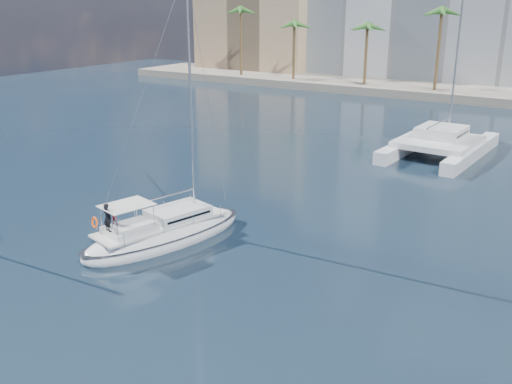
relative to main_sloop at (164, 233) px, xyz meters
The scene contains 8 objects.
ground 5.19m from the main_sloop, 18.69° to the left, with size 160.00×160.00×0.00m, color black.
quay 62.85m from the main_sloop, 85.53° to the left, with size 120.00×14.00×1.20m, color gray.
building_tan_left 80.50m from the main_sloop, 117.71° to the left, with size 22.00×14.00×22.00m, color tan.
palm_left 66.21m from the main_sloop, 116.39° to the left, with size 3.60×3.60×12.30m.
palm_centre 59.67m from the main_sloop, 85.23° to the left, with size 3.60×3.60×12.30m.
main_sloop is the anchor object (origin of this frame).
catamaran 29.01m from the main_sloop, 74.52° to the left, with size 7.47×13.89×19.58m.
seagull 4.77m from the main_sloop, 117.46° to the left, with size 0.99×0.43×0.18m.
Camera 1 is at (15.58, -24.09, 12.98)m, focal length 40.00 mm.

